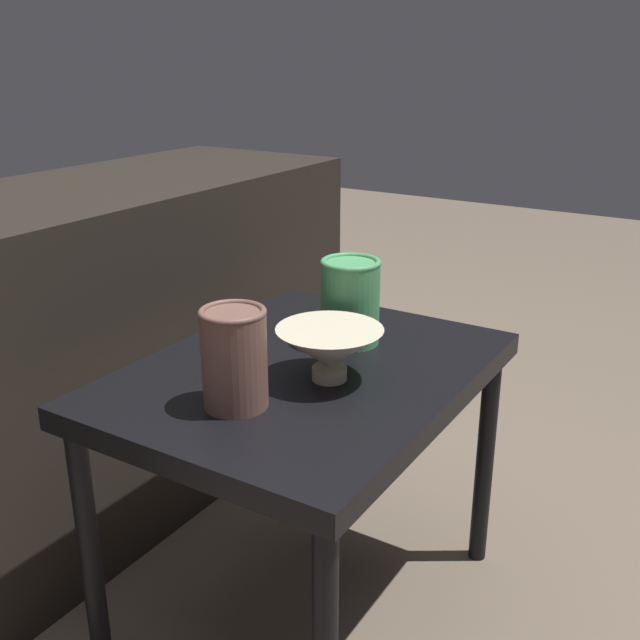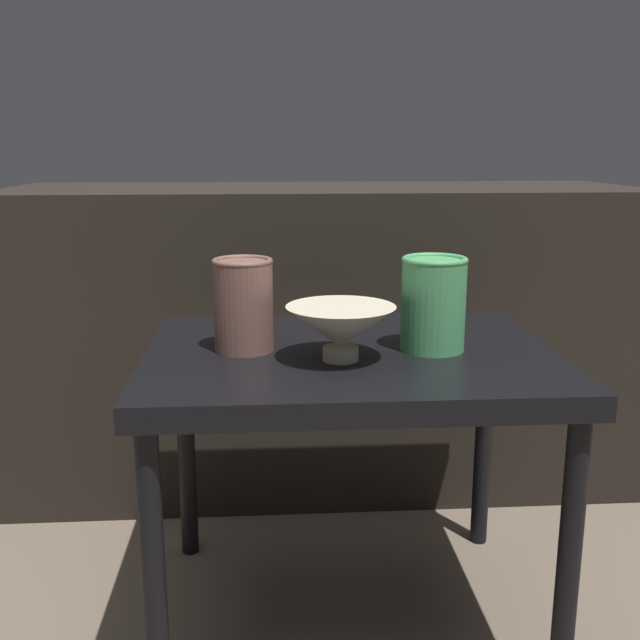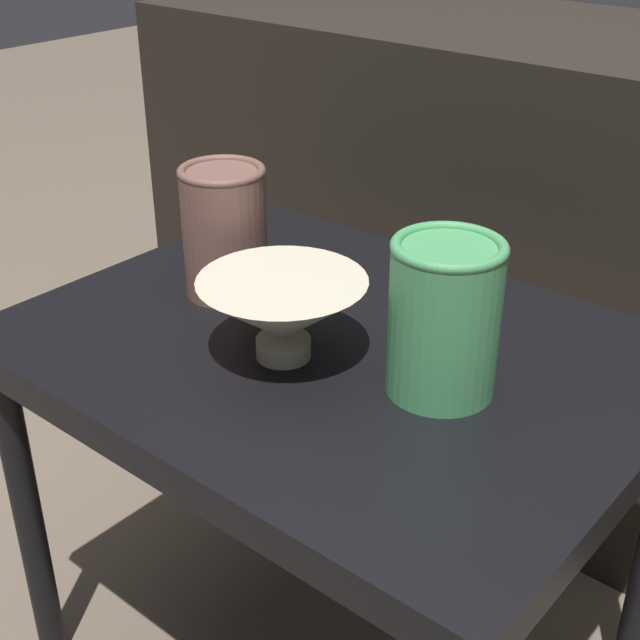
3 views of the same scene
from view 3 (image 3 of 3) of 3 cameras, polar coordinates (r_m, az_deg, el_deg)
table at (r=1.02m, az=1.05°, el=-4.07°), size 0.70×0.54×0.51m
couch_backdrop at (r=1.54m, az=16.02°, el=3.21°), size 1.54×0.50×0.75m
bowl at (r=0.93m, az=-2.40°, el=0.58°), size 0.18×0.18×0.09m
vase_textured_left at (r=1.07m, az=-6.13°, el=5.80°), size 0.10×0.10×0.16m
vase_colorful_right at (r=0.87m, az=7.96°, el=0.27°), size 0.11×0.11×0.16m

